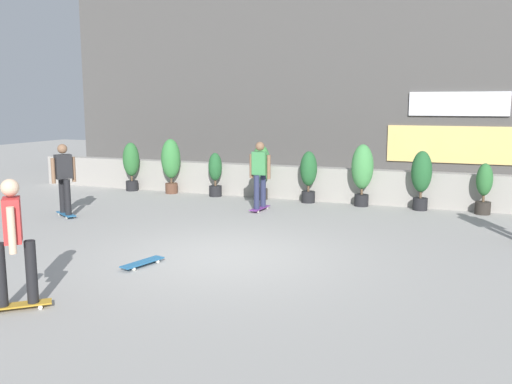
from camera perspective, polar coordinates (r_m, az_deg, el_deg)
ground_plane at (r=9.54m, az=-3.30°, el=-6.70°), size 48.00×48.00×0.00m
planter_wall at (r=14.99m, az=6.26°, el=0.87°), size 18.00×0.40×0.90m
building_backdrop at (r=18.74m, az=9.68°, el=11.04°), size 20.00×2.08×6.50m
potted_plant_0 at (r=16.88m, az=-12.88°, el=2.96°), size 0.49×0.49×1.45m
potted_plant_1 at (r=16.15m, az=-8.87°, el=3.15°), size 0.56×0.56×1.59m
potted_plant_2 at (r=15.52m, az=-4.27°, el=2.00°), size 0.38×0.38×1.24m
potted_plant_3 at (r=14.95m, az=0.54°, el=2.54°), size 0.51×0.51×1.50m
potted_plant_4 at (r=14.54m, az=5.50°, el=1.92°), size 0.45×0.45×1.37m
potted_plant_5 at (r=14.21m, az=11.03°, el=2.26°), size 0.56×0.56×1.59m
potted_plant_6 at (r=14.03m, az=16.86°, el=1.61°), size 0.50×0.50×1.47m
potted_plant_7 at (r=14.03m, az=22.68°, el=0.48°), size 0.38×0.38×1.22m
skater_far_right at (r=13.33m, az=0.41°, el=2.02°), size 0.56×0.81×1.70m
skater_by_wall_left at (r=13.37m, az=-19.39°, el=1.52°), size 0.79×0.58×1.70m
skater_foreground at (r=7.52m, az=-23.95°, el=-4.44°), size 0.73×0.68×1.70m
skateboard_near_camera at (r=9.13m, az=-11.75°, el=-7.20°), size 0.39×0.82×0.08m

